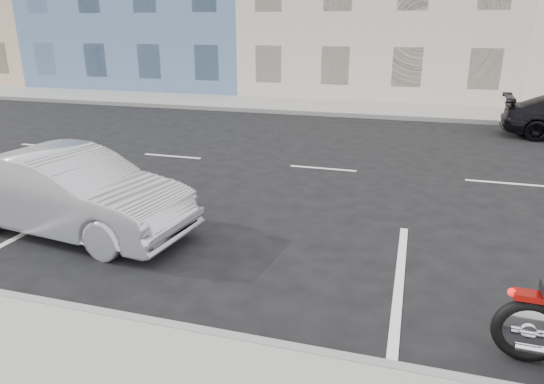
{
  "coord_description": "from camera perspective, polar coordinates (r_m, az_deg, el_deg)",
  "views": [
    {
      "loc": [
        -0.01,
        -11.04,
        3.25
      ],
      "look_at": [
        -2.03,
        -4.23,
        0.8
      ],
      "focal_mm": 32.0,
      "sensor_mm": 36.0,
      "label": 1
    }
  ],
  "objects": [
    {
      "name": "ground",
      "position": [
        11.51,
        15.85,
        1.88
      ],
      "size": [
        120.0,
        120.0,
        0.0
      ],
      "primitive_type": "plane",
      "color": "black",
      "rests_on": "ground"
    },
    {
      "name": "sedan_silver",
      "position": [
        8.52,
        -22.63,
        -0.04
      ],
      "size": [
        4.29,
        1.93,
        1.37
      ],
      "primitive_type": "imported",
      "rotation": [
        0.0,
        0.0,
        1.45
      ],
      "color": "#A3A4AB",
      "rests_on": "ground"
    },
    {
      "name": "sidewalk_far",
      "position": [
        20.61,
        2.31,
        10.16
      ],
      "size": [
        80.0,
        3.4,
        0.15
      ],
      "primitive_type": "cube",
      "color": "gray",
      "rests_on": "ground"
    },
    {
      "name": "curb_far",
      "position": [
        18.99,
        1.03,
        9.42
      ],
      "size": [
        80.0,
        0.12,
        0.16
      ],
      "primitive_type": "cube",
      "color": "gray",
      "rests_on": "ground"
    }
  ]
}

